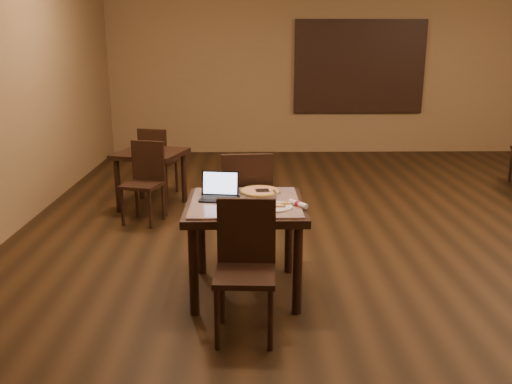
{
  "coord_description": "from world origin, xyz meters",
  "views": [
    {
      "loc": [
        -1.52,
        -4.94,
        1.95
      ],
      "look_at": [
        -1.45,
        -0.94,
        0.85
      ],
      "focal_mm": 38.0,
      "sensor_mm": 36.0,
      "label": 1
    }
  ],
  "objects_px": {
    "chair_main_near": "(246,260)",
    "other_table_b": "(151,161)",
    "pizza_pan": "(260,193)",
    "other_table_b_chair_far": "(156,158)",
    "chair_main_far": "(246,201)",
    "laptop": "(220,192)",
    "other_table_b_chair_near": "(145,177)",
    "tiled_table": "(245,214)"
  },
  "relations": [
    {
      "from": "chair_main_near",
      "to": "other_table_b",
      "type": "relative_size",
      "value": 1.01
    },
    {
      "from": "pizza_pan",
      "to": "other_table_b_chair_far",
      "type": "xyz_separation_m",
      "value": [
        -1.29,
        2.68,
        -0.26
      ]
    },
    {
      "from": "chair_main_far",
      "to": "laptop",
      "type": "relative_size",
      "value": 3.21
    },
    {
      "from": "other_table_b",
      "to": "other_table_b_chair_near",
      "type": "relative_size",
      "value": 1.02
    },
    {
      "from": "laptop",
      "to": "pizza_pan",
      "type": "xyz_separation_m",
      "value": [
        0.32,
        0.14,
        -0.05
      ]
    },
    {
      "from": "tiled_table",
      "to": "laptop",
      "type": "relative_size",
      "value": 2.86
    },
    {
      "from": "other_table_b_chair_near",
      "to": "other_table_b_chair_far",
      "type": "distance_m",
      "value": 1.06
    },
    {
      "from": "pizza_pan",
      "to": "laptop",
      "type": "bearing_deg",
      "value": -156.05
    },
    {
      "from": "chair_main_far",
      "to": "chair_main_near",
      "type": "bearing_deg",
      "value": 85.5
    },
    {
      "from": "other_table_b_chair_far",
      "to": "laptop",
      "type": "bearing_deg",
      "value": 125.28
    },
    {
      "from": "other_table_b_chair_far",
      "to": "other_table_b",
      "type": "bearing_deg",
      "value": 108.63
    },
    {
      "from": "laptop",
      "to": "tiled_table",
      "type": "bearing_deg",
      "value": -18.76
    },
    {
      "from": "other_table_b",
      "to": "other_table_b_chair_near",
      "type": "distance_m",
      "value": 0.53
    },
    {
      "from": "pizza_pan",
      "to": "other_table_b",
      "type": "xyz_separation_m",
      "value": [
        -1.27,
        2.15,
        -0.19
      ]
    },
    {
      "from": "tiled_table",
      "to": "pizza_pan",
      "type": "height_order",
      "value": "pizza_pan"
    },
    {
      "from": "chair_main_near",
      "to": "laptop",
      "type": "xyz_separation_m",
      "value": [
        -0.2,
        0.72,
        0.29
      ]
    },
    {
      "from": "chair_main_near",
      "to": "chair_main_far",
      "type": "height_order",
      "value": "chair_main_far"
    },
    {
      "from": "other_table_b",
      "to": "other_table_b_chair_near",
      "type": "height_order",
      "value": "other_table_b_chair_near"
    },
    {
      "from": "chair_main_near",
      "to": "chair_main_far",
      "type": "distance_m",
      "value": 1.23
    },
    {
      "from": "chair_main_near",
      "to": "laptop",
      "type": "distance_m",
      "value": 0.8
    },
    {
      "from": "tiled_table",
      "to": "chair_main_far",
      "type": "relative_size",
      "value": 0.89
    },
    {
      "from": "pizza_pan",
      "to": "chair_main_near",
      "type": "bearing_deg",
      "value": -97.67
    },
    {
      "from": "other_table_b_chair_near",
      "to": "other_table_b_chair_far",
      "type": "relative_size",
      "value": 1.0
    },
    {
      "from": "chair_main_near",
      "to": "pizza_pan",
      "type": "bearing_deg",
      "value": 85.4
    },
    {
      "from": "tiled_table",
      "to": "chair_main_far",
      "type": "xyz_separation_m",
      "value": [
        0.01,
        0.61,
        -0.07
      ]
    },
    {
      "from": "laptop",
      "to": "other_table_b_chair_near",
      "type": "bearing_deg",
      "value": 125.1
    },
    {
      "from": "other_table_b",
      "to": "other_table_b_chair_far",
      "type": "relative_size",
      "value": 1.02
    },
    {
      "from": "chair_main_far",
      "to": "laptop",
      "type": "distance_m",
      "value": 0.6
    },
    {
      "from": "chair_main_near",
      "to": "other_table_b",
      "type": "xyz_separation_m",
      "value": [
        -1.16,
        3.01,
        0.05
      ]
    },
    {
      "from": "tiled_table",
      "to": "other_table_b_chair_near",
      "type": "xyz_separation_m",
      "value": [
        -1.13,
        1.86,
        -0.15
      ]
    },
    {
      "from": "chair_main_near",
      "to": "other_table_b",
      "type": "distance_m",
      "value": 3.22
    },
    {
      "from": "other_table_b",
      "to": "chair_main_far",
      "type": "bearing_deg",
      "value": -40.7
    },
    {
      "from": "other_table_b_chair_near",
      "to": "pizza_pan",
      "type": "bearing_deg",
      "value": -36.13
    },
    {
      "from": "tiled_table",
      "to": "other_table_b",
      "type": "distance_m",
      "value": 2.65
    },
    {
      "from": "chair_main_far",
      "to": "tiled_table",
      "type": "bearing_deg",
      "value": 84.97
    },
    {
      "from": "laptop",
      "to": "other_table_b_chair_near",
      "type": "distance_m",
      "value": 2.01
    },
    {
      "from": "tiled_table",
      "to": "other_table_b_chair_far",
      "type": "relative_size",
      "value": 1.03
    },
    {
      "from": "tiled_table",
      "to": "other_table_b_chair_far",
      "type": "height_order",
      "value": "other_table_b_chair_far"
    },
    {
      "from": "pizza_pan",
      "to": "other_table_b_chair_near",
      "type": "relative_size",
      "value": 0.39
    },
    {
      "from": "other_table_b",
      "to": "other_table_b_chair_near",
      "type": "bearing_deg",
      "value": -71.37
    },
    {
      "from": "tiled_table",
      "to": "laptop",
      "type": "height_order",
      "value": "laptop"
    },
    {
      "from": "pizza_pan",
      "to": "other_table_b",
      "type": "bearing_deg",
      "value": 120.62
    }
  ]
}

